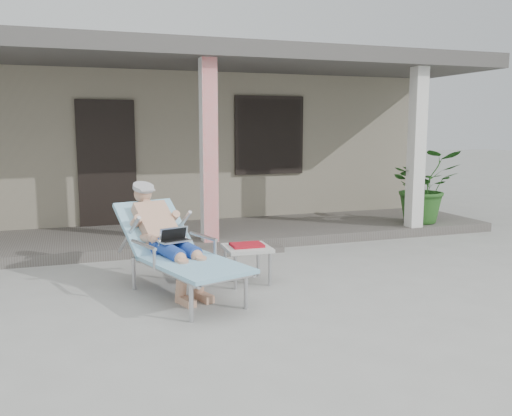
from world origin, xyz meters
name	(u,v)px	position (x,y,z in m)	size (l,w,h in m)	color
ground	(258,293)	(0.00, 0.00, 0.00)	(60.00, 60.00, 0.00)	#9E9E99
house	(160,133)	(0.00, 6.50, 1.67)	(10.40, 5.40, 3.30)	gray
porch_deck	(197,235)	(0.00, 3.00, 0.07)	(10.00, 2.00, 0.15)	#605B56
porch_overhang	(195,62)	(0.00, 2.95, 2.79)	(10.00, 2.30, 2.85)	silver
porch_step	(215,253)	(0.00, 1.85, 0.04)	(2.00, 0.30, 0.07)	#605B56
lounger	(171,223)	(-0.88, 0.35, 0.77)	(1.26, 2.00, 1.26)	#B7B7BC
side_table	(247,250)	(0.01, 0.42, 0.39)	(0.53, 0.53, 0.46)	beige
potted_palm	(424,186)	(3.91, 2.46, 0.79)	(1.15, 1.00, 1.28)	#26591E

